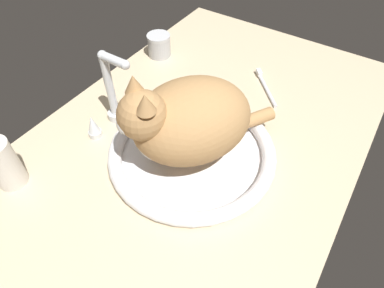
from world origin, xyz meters
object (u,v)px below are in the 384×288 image
Objects in this scene: cat at (185,121)px; metal_jar at (159,45)px; sink_basin at (192,152)px; toothbrush at (266,87)px; faucet at (113,96)px; soap_pump_bottle at (2,163)px.

cat is 4.93× the size of metal_jar.
toothbrush is at bearing -6.76° from sink_basin.
toothbrush is (33.30, -4.56, -11.23)cm from cat.
faucet is at bearing 86.64° from cat.
faucet is 1.59× the size of toothbrush.
toothbrush is at bearing -7.79° from cat.
sink_basin is 3.08× the size of toothbrush.
cat reaches higher than faucet.
faucet is 2.76× the size of metal_jar.
faucet is (-0.00, 22.57, 6.01)cm from sink_basin.
sink_basin is at bearing -90.00° from faucet.
faucet reaches higher than metal_jar.
metal_jar is 56.54cm from soap_pump_bottle.
cat is 35.43cm from toothbrush.
faucet is 42.03cm from toothbrush.
toothbrush is (32.02, -26.36, -6.81)cm from faucet.
sink_basin is 5.35× the size of metal_jar.
toothbrush is at bearing -39.47° from faucet.
metal_jar is at bearing 2.97° from soap_pump_bottle.
sink_basin is 2.24× the size of soap_pump_bottle.
faucet is at bearing -163.47° from metal_jar.
cat reaches higher than toothbrush.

